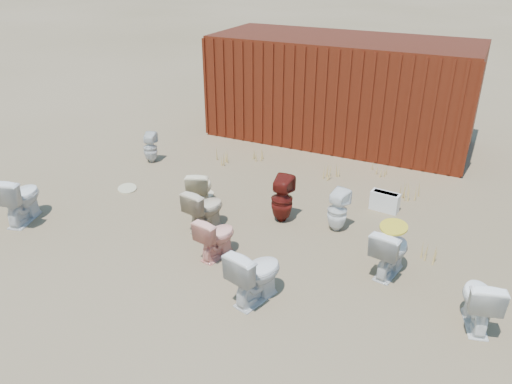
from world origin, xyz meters
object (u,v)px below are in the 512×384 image
at_px(toilet_front_e, 479,300).
at_px(toilet_back_beige_left, 200,188).
at_px(toilet_front_pink, 216,236).
at_px(toilet_back_a, 150,148).
at_px(toilet_back_beige_right, 205,209).
at_px(toilet_front_c, 256,274).
at_px(loose_tank, 385,201).
at_px(toilet_back_yellowlid, 390,251).
at_px(shipping_container, 341,90).
at_px(toilet_front_maroon, 282,199).
at_px(toilet_back_e, 337,210).
at_px(toilet_front_a, 20,198).

bearing_deg(toilet_front_e, toilet_back_beige_left, -29.30).
relative_size(toilet_front_pink, toilet_front_e, 0.92).
xyz_separation_m(toilet_back_a, toilet_back_beige_right, (2.55, -1.95, 0.04)).
bearing_deg(toilet_front_c, loose_tank, -90.95).
xyz_separation_m(toilet_back_beige_left, toilet_back_yellowlid, (3.51, -0.58, 0.02)).
height_order(shipping_container, toilet_front_c, shipping_container).
bearing_deg(shipping_container, toilet_front_maroon, -84.92).
distance_m(shipping_container, toilet_front_pink, 5.90).
height_order(shipping_container, toilet_back_beige_right, shipping_container).
bearing_deg(shipping_container, toilet_front_e, -58.05).
distance_m(shipping_container, loose_tank, 3.91).
relative_size(shipping_container, toilet_back_beige_left, 8.28).
distance_m(toilet_front_pink, toilet_back_beige_left, 1.65).
bearing_deg(toilet_back_yellowlid, toilet_front_pink, 25.97).
bearing_deg(toilet_back_e, toilet_front_e, 161.04).
height_order(toilet_back_a, toilet_back_yellowlid, toilet_back_yellowlid).
relative_size(toilet_front_maroon, toilet_front_e, 1.09).
distance_m(toilet_front_c, loose_tank, 3.40).
bearing_deg(toilet_back_beige_right, toilet_front_a, 32.48).
bearing_deg(toilet_front_c, toilet_back_yellowlid, -121.14).
bearing_deg(loose_tank, toilet_back_yellowlid, -69.07).
bearing_deg(toilet_back_e, toilet_front_a, 36.85).
relative_size(toilet_back_beige_right, toilet_back_yellowlid, 0.98).
bearing_deg(toilet_back_beige_right, toilet_front_e, -176.38).
xyz_separation_m(toilet_front_a, toilet_back_beige_right, (2.95, 1.14, -0.06)).
bearing_deg(toilet_back_a, toilet_front_maroon, 145.92).
distance_m(toilet_back_a, toilet_back_yellowlid, 5.90).
distance_m(toilet_front_c, toilet_front_maroon, 2.18).
xyz_separation_m(toilet_back_beige_right, toilet_back_yellowlid, (3.04, 0.05, 0.01)).
height_order(toilet_front_c, toilet_back_a, toilet_front_c).
bearing_deg(toilet_front_c, toilet_front_a, 13.48).
xyz_separation_m(toilet_front_c, toilet_back_e, (0.41, 2.23, -0.05)).
bearing_deg(toilet_back_beige_left, toilet_front_e, 144.44).
bearing_deg(toilet_front_pink, shipping_container, -79.38).
distance_m(toilet_front_c, toilet_back_yellowlid, 2.00).
relative_size(shipping_container, toilet_back_beige_right, 8.14).
relative_size(toilet_front_pink, toilet_back_a, 1.04).
height_order(toilet_front_a, toilet_front_c, toilet_front_a).
height_order(toilet_back_a, loose_tank, toilet_back_a).
relative_size(toilet_front_a, toilet_back_beige_right, 1.17).
relative_size(toilet_back_yellowlid, loose_tank, 1.51).
relative_size(toilet_front_pink, loose_tank, 1.36).
distance_m(toilet_front_pink, toilet_back_a, 4.07).
bearing_deg(shipping_container, toilet_back_a, -134.62).
relative_size(toilet_front_maroon, toilet_back_a, 1.24).
bearing_deg(toilet_back_e, toilet_back_yellowlid, 155.11).
distance_m(toilet_back_a, toilet_back_beige_left, 2.46).
distance_m(toilet_back_beige_right, toilet_back_e, 2.18).
relative_size(toilet_front_a, loose_tank, 1.72).
distance_m(toilet_back_e, loose_tank, 1.19).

